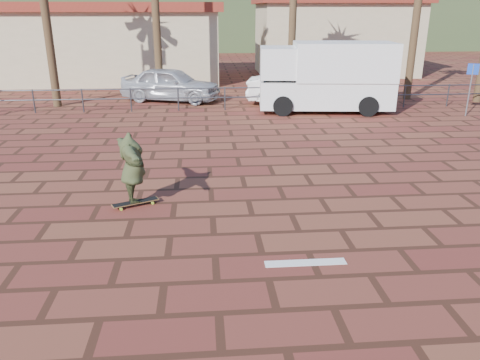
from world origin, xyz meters
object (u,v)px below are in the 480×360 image
object	(u,v)px
skateboarder	(133,168)
car_white	(300,87)
longboard	(136,202)
campervan	(327,75)
car_silver	(171,84)

from	to	relation	value
skateboarder	car_white	xyz separation A→B (m)	(5.98, 11.45, -0.10)
longboard	campervan	distance (m)	12.12
car_silver	longboard	bearing A→B (deg)	-161.18
campervan	car_silver	distance (m)	7.35
longboard	car_white	xyz separation A→B (m)	(5.98, 11.45, 0.70)
campervan	car_white	distance (m)	1.85
skateboarder	car_silver	bearing A→B (deg)	-19.72
longboard	skateboarder	bearing A→B (deg)	0.00
skateboarder	car_silver	distance (m)	12.85
skateboarder	car_silver	size ratio (longest dim) A/B	0.41
campervan	car_white	size ratio (longest dim) A/B	1.20
longboard	car_white	distance (m)	12.93
longboard	car_silver	distance (m)	12.86
campervan	car_silver	world-z (taller)	campervan
longboard	campervan	bearing A→B (deg)	30.94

